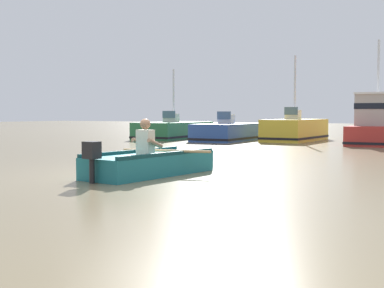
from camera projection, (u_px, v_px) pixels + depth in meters
The scene contains 6 objects.
ground_plane at pixel (137, 175), 11.04m from camera, with size 120.00×120.00×0.00m, color #7A6B4C.
rowboat_with_person at pixel (152, 163), 11.05m from camera, with size 1.97×3.73×1.19m.
moored_boat_green at pixel (175, 130), 27.25m from camera, with size 2.65×5.93×3.58m.
moored_boat_blue at pixel (229, 132), 25.02m from camera, with size 2.11×4.66×1.39m.
moored_boat_yellow at pixel (295, 130), 24.81m from camera, with size 2.00×4.50×4.02m.
moored_boat_red at pixel (377, 125), 22.23m from camera, with size 1.88×5.47×4.42m.
Camera 1 is at (6.49, -8.93, 1.30)m, focal length 48.83 mm.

